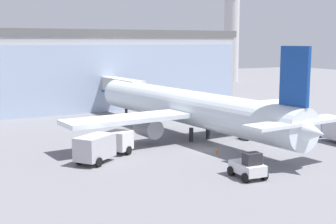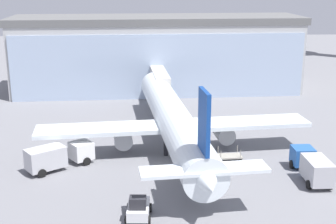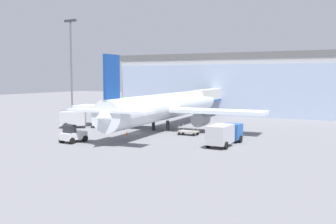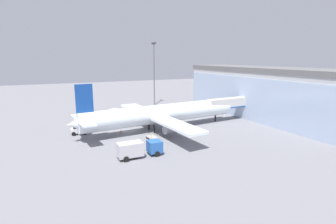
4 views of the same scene
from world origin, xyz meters
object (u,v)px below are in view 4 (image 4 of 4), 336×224
object	(u,v)px
airplane	(160,114)
safety_cone_nose	(121,131)
fuel_truck	(138,148)
pushback_tug	(78,130)
catering_truck	(121,114)
baggage_cart	(152,137)
apron_light_mast	(154,69)
safety_cone_wingtip	(146,117)
jet_bridge	(232,103)

from	to	relation	value
airplane	safety_cone_nose	xyz separation A→B (m)	(-1.50, -8.61, -3.30)
fuel_truck	pushback_tug	xyz separation A→B (m)	(-17.54, -7.57, -0.49)
catering_truck	baggage_cart	distance (m)	18.90
apron_light_mast	airplane	world-z (taller)	apron_light_mast
airplane	fuel_truck	distance (m)	16.78
baggage_cart	safety_cone_nose	size ratio (longest dim) A/B	5.29
baggage_cart	pushback_tug	size ratio (longest dim) A/B	0.89
pushback_tug	safety_cone_wingtip	size ratio (longest dim) A/B	5.97
airplane	safety_cone_wingtip	world-z (taller)	airplane
apron_light_mast	pushback_tug	world-z (taller)	apron_light_mast
safety_cone_wingtip	catering_truck	bearing A→B (deg)	-93.18
airplane	baggage_cart	distance (m)	8.01
fuel_truck	pushback_tug	distance (m)	19.11
fuel_truck	safety_cone_wingtip	bearing A→B (deg)	66.98
airplane	catering_truck	xyz separation A→B (m)	(-12.72, -5.72, -2.11)
safety_cone_nose	baggage_cart	bearing A→B (deg)	30.14
pushback_tug	jet_bridge	bearing A→B (deg)	-1.12
apron_light_mast	baggage_cart	xyz separation A→B (m)	(35.99, -14.29, -11.55)
catering_truck	safety_cone_nose	world-z (taller)	catering_truck
pushback_tug	fuel_truck	bearing A→B (deg)	-63.79
jet_bridge	catering_truck	bearing A→B (deg)	151.87
baggage_cart	airplane	bearing A→B (deg)	141.26
baggage_cart	safety_cone_wingtip	size ratio (longest dim) A/B	5.29
airplane	catering_truck	world-z (taller)	airplane
catering_truck	pushback_tug	size ratio (longest dim) A/B	2.19
baggage_cart	safety_cone_wingtip	bearing A→B (deg)	160.37
baggage_cart	fuel_truck	bearing A→B (deg)	-39.00
jet_bridge	pushback_tug	distance (m)	37.47
baggage_cart	safety_cone_wingtip	xyz separation A→B (m)	(-18.44, 5.10, -0.23)
catering_truck	safety_cone_wingtip	xyz separation A→B (m)	(0.37, 6.62, -1.19)
catering_truck	baggage_cart	bearing A→B (deg)	-31.57
airplane	fuel_truck	size ratio (longest dim) A/B	5.46
catering_truck	fuel_truck	size ratio (longest dim) A/B	0.98
catering_truck	safety_cone_wingtip	size ratio (longest dim) A/B	13.07
airplane	fuel_truck	xyz separation A→B (m)	(13.69, -9.48, -2.11)
apron_light_mast	jet_bridge	bearing A→B (deg)	19.40
airplane	jet_bridge	bearing A→B (deg)	-2.60
jet_bridge	catering_truck	distance (m)	28.46
jet_bridge	fuel_truck	size ratio (longest dim) A/B	1.94
fuel_truck	jet_bridge	bearing A→B (deg)	25.46
airplane	catering_truck	size ratio (longest dim) A/B	5.58
fuel_truck	catering_truck	bearing A→B (deg)	80.60
apron_light_mast	airplane	xyz separation A→B (m)	(29.89, -10.09, -8.48)
apron_light_mast	fuel_truck	bearing A→B (deg)	-24.18
safety_cone_wingtip	baggage_cart	bearing A→B (deg)	-15.45
fuel_truck	baggage_cart	xyz separation A→B (m)	(-7.59, 5.28, -0.97)
fuel_truck	pushback_tug	world-z (taller)	fuel_truck
pushback_tug	safety_cone_wingtip	xyz separation A→B (m)	(-8.50, 17.95, -0.70)
safety_cone_wingtip	safety_cone_nose	bearing A→B (deg)	-41.22
apron_light_mast	baggage_cart	world-z (taller)	apron_light_mast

